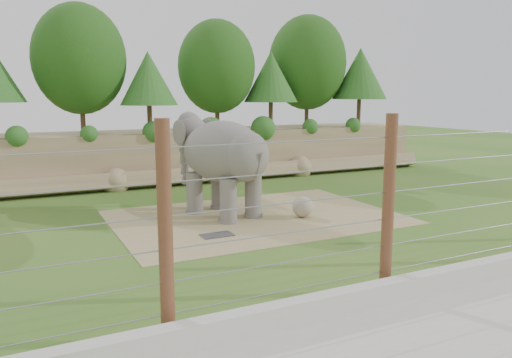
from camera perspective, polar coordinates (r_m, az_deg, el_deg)
name	(u,v)px	position (r m, az deg, el deg)	size (l,w,h in m)	color
ground	(285,240)	(15.34, 3.35, -7.03)	(90.00, 90.00, 0.00)	#34641E
back_embankment	(175,103)	(26.63, -9.24, 8.58)	(30.00, 5.52, 8.77)	#836D4D
dirt_patch	(256,217)	(18.12, 0.01, -4.37)	(10.00, 7.00, 0.02)	#978A57
drain_grate	(217,235)	(15.81, -4.48, -6.40)	(1.00, 0.60, 0.03)	#262628
elephant	(223,166)	(18.12, -3.78, 1.44)	(1.93, 4.50, 3.64)	#68635D
stone_ball	(303,207)	(18.07, 5.36, -3.18)	(0.76, 0.76, 0.76)	gray
retaining_wall	(400,289)	(11.44, 16.18, -12.00)	(26.00, 0.35, 0.50)	beige
walkway	(477,340)	(10.29, 23.95, -16.47)	(26.00, 4.00, 0.01)	beige
barrier_fence	(388,205)	(11.29, 14.88, -2.93)	(20.26, 0.26, 4.00)	#57291D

